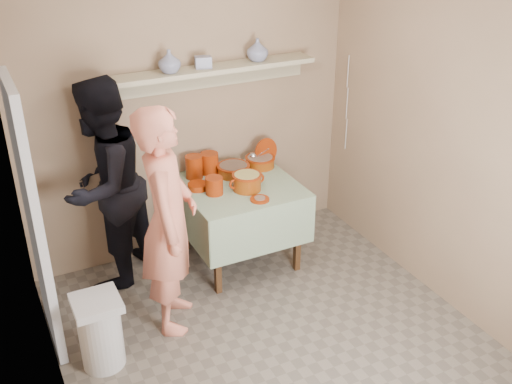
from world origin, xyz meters
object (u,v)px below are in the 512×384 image
serving_table (239,197)px  trash_bin (100,332)px  person_cook (168,221)px  cazuela_rice (247,180)px  person_helper (104,186)px

serving_table → trash_bin: (-1.45, -0.80, -0.36)m
person_cook → cazuela_rice: bearing=-39.7°
person_cook → person_helper: 0.82m
serving_table → cazuela_rice: (0.02, -0.12, 0.20)m
cazuela_rice → trash_bin: 1.71m
person_cook → cazuela_rice: size_ratio=5.35×
person_helper → trash_bin: person_helper is taller
cazuela_rice → trash_bin: cazuela_rice is taller
serving_table → trash_bin: serving_table is taller
serving_table → person_helper: bearing=168.7°
serving_table → cazuela_rice: 0.24m
cazuela_rice → person_cook: bearing=-153.0°
cazuela_rice → trash_bin: size_ratio=0.59×
person_helper → cazuela_rice: size_ratio=5.42×
person_helper → cazuela_rice: 1.18m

